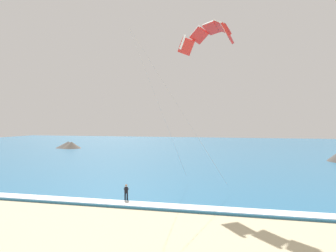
{
  "coord_description": "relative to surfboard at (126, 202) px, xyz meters",
  "views": [
    {
      "loc": [
        8.97,
        -11.82,
        7.65
      ],
      "look_at": [
        1.57,
        18.42,
        7.17
      ],
      "focal_mm": 34.38,
      "sensor_mm": 36.0,
      "label": 1
    }
  ],
  "objects": [
    {
      "name": "kitesurfer",
      "position": [
        -0.01,
        0.02,
        0.91
      ],
      "size": [
        0.64,
        0.64,
        1.69
      ],
      "color": "black",
      "rests_on": "ground"
    },
    {
      "name": "kite_primary",
      "position": [
        6.82,
        7.48,
        17.29
      ],
      "size": [
        9.64,
        9.85,
        17.45
      ],
      "color": "red"
    },
    {
      "name": "headland_left",
      "position": [
        -36.57,
        51.27,
        0.97
      ],
      "size": [
        8.46,
        8.04,
        2.03
      ],
      "color": "#665B51",
      "rests_on": "ground"
    },
    {
      "name": "sea",
      "position": [
        2.04,
        57.87,
        0.07
      ],
      "size": [
        200.0,
        120.0,
        0.2
      ],
      "primitive_type": "cube",
      "color": "teal",
      "rests_on": "ground"
    },
    {
      "name": "surfboard",
      "position": [
        0.0,
        0.0,
        0.0
      ],
      "size": [
        0.9,
        1.47,
        0.09
      ],
      "color": "yellow",
      "rests_on": "ground"
    },
    {
      "name": "surf_foam",
      "position": [
        2.04,
        -1.13,
        0.19
      ],
      "size": [
        200.0,
        1.67,
        0.04
      ],
      "primitive_type": "cube",
      "color": "white",
      "rests_on": "sea"
    }
  ]
}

